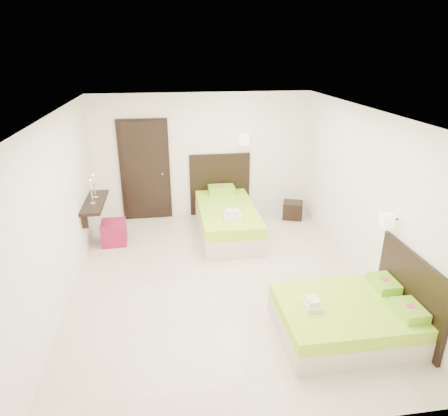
{
  "coord_description": "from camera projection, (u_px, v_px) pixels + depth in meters",
  "views": [
    {
      "loc": [
        -0.73,
        -5.39,
        3.41
      ],
      "look_at": [
        0.1,
        0.3,
        1.1
      ],
      "focal_mm": 32.0,
      "sensor_mm": 36.0,
      "label": 1
    }
  ],
  "objects": [
    {
      "name": "floor",
      "position": [
        220.0,
        280.0,
        6.32
      ],
      "size": [
        5.5,
        5.5,
        0.0
      ],
      "primitive_type": "plane",
      "color": "beige",
      "rests_on": "ground"
    },
    {
      "name": "bed_single",
      "position": [
        227.0,
        217.0,
        7.86
      ],
      "size": [
        1.29,
        2.16,
        1.78
      ],
      "color": "beige",
      "rests_on": "ground"
    },
    {
      "name": "bed_double",
      "position": [
        352.0,
        316.0,
        5.05
      ],
      "size": [
        1.7,
        1.45,
        1.4
      ],
      "color": "beige",
      "rests_on": "ground"
    },
    {
      "name": "nightstand",
      "position": [
        293.0,
        210.0,
        8.55
      ],
      "size": [
        0.5,
        0.47,
        0.36
      ],
      "primitive_type": "cube",
      "rotation": [
        0.0,
        0.0,
        -0.32
      ],
      "color": "black",
      "rests_on": "ground"
    },
    {
      "name": "ottoman",
      "position": [
        114.0,
        233.0,
        7.42
      ],
      "size": [
        0.45,
        0.45,
        0.44
      ],
      "primitive_type": "cube",
      "rotation": [
        0.0,
        0.0,
        0.04
      ],
      "color": "maroon",
      "rests_on": "ground"
    },
    {
      "name": "door",
      "position": [
        145.0,
        171.0,
        8.24
      ],
      "size": [
        1.02,
        0.15,
        2.14
      ],
      "color": "black",
      "rests_on": "ground"
    },
    {
      "name": "console_shelf",
      "position": [
        94.0,
        203.0,
        7.2
      ],
      "size": [
        0.35,
        1.2,
        0.78
      ],
      "color": "black",
      "rests_on": "ground"
    }
  ]
}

